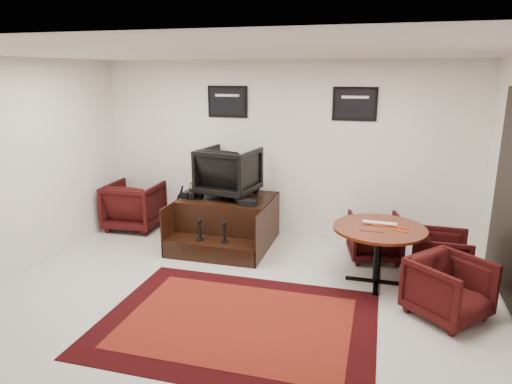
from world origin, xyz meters
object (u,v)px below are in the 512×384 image
Objects in this scene: shine_chair at (229,169)px; table_chair_back at (375,235)px; armchair_side at (135,203)px; meeting_table at (379,234)px; table_chair_window at (442,254)px; shine_podium at (227,222)px; table_chair_corner at (449,286)px.

shine_chair is 1.18× the size of table_chair_back.
armchair_side is 0.77× the size of meeting_table.
shine_podium is at bearing 82.79° from table_chair_window.
armchair_side reaches higher than table_chair_window.
armchair_side is at bearing -16.05° from table_chair_back.
table_chair_back is (4.00, -0.29, -0.08)m from armchair_side.
armchair_side reaches higher than table_chair_back.
table_chair_corner reaches higher than table_chair_back.
meeting_table is 1.53× the size of table_chair_corner.
shine_podium is at bearing 160.30° from meeting_table.
shine_chair is 3.26m from table_chair_window.
armchair_side is at bearing 4.60° from shine_chair.
shine_chair is at bearing 90.00° from shine_podium.
shine_podium is at bearing -12.48° from table_chair_back.
shine_chair reaches higher than meeting_table.
table_chair_back is (-0.05, 0.80, -0.30)m from meeting_table.
armchair_side is at bearing 171.28° from shine_podium.
armchair_side is (-1.75, 0.27, 0.10)m from shine_podium.
shine_chair is 2.39m from table_chair_back.
shine_chair is at bearing 103.56° from table_chair_corner.
armchair_side reaches higher than table_chair_corner.
shine_podium is at bearing 98.60° from shine_chair.
table_chair_window is at bearing 23.07° from meeting_table.
armchair_side is 4.90m from table_chair_window.
table_chair_window is (3.09, -0.63, -0.81)m from shine_chair.
table_chair_window is at bearing -8.88° from shine_podium.
armchair_side is 1.22× the size of table_chair_back.
meeting_table reaches higher than table_chair_corner.
armchair_side is 5.12m from table_chair_corner.
shine_chair is 1.22× the size of table_chair_window.
armchair_side is 1.18× the size of table_chair_corner.
table_chair_corner is at bearing 160.39° from shine_chair.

